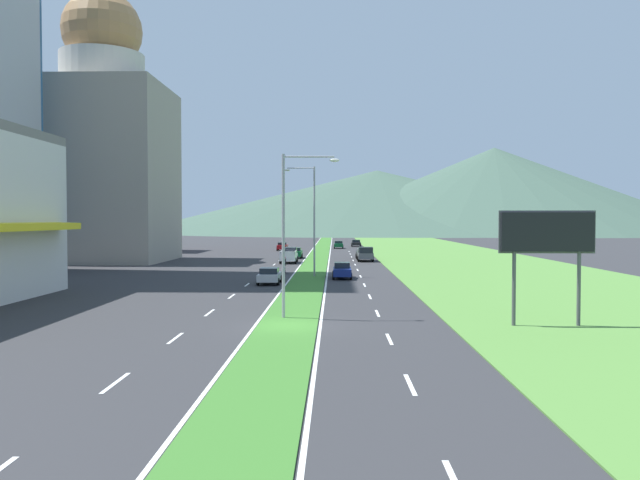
% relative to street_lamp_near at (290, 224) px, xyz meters
% --- Properties ---
extents(ground_plane, '(600.00, 600.00, 0.00)m').
position_rel_street_lamp_near_xyz_m(ground_plane, '(0.06, -2.70, -5.44)').
color(ground_plane, '#2D2D30').
extents(grass_median, '(3.20, 240.00, 0.06)m').
position_rel_street_lamp_near_xyz_m(grass_median, '(0.06, 57.30, -5.41)').
color(grass_median, '#387028').
rests_on(grass_median, ground_plane).
extents(grass_verge_right, '(24.00, 240.00, 0.06)m').
position_rel_street_lamp_near_xyz_m(grass_verge_right, '(20.66, 57.30, -5.41)').
color(grass_verge_right, '#518438').
rests_on(grass_verge_right, ground_plane).
extents(lane_dash_left_1, '(0.16, 2.80, 0.01)m').
position_rel_street_lamp_near_xyz_m(lane_dash_left_1, '(-5.04, -14.44, -5.43)').
color(lane_dash_left_1, silver).
rests_on(lane_dash_left_1, ground_plane).
extents(lane_dash_left_2, '(0.16, 2.80, 0.01)m').
position_rel_street_lamp_near_xyz_m(lane_dash_left_2, '(-5.04, -6.17, -5.43)').
color(lane_dash_left_2, silver).
rests_on(lane_dash_left_2, ground_plane).
extents(lane_dash_left_3, '(0.16, 2.80, 0.01)m').
position_rel_street_lamp_near_xyz_m(lane_dash_left_3, '(-5.04, 2.09, -5.43)').
color(lane_dash_left_3, silver).
rests_on(lane_dash_left_3, ground_plane).
extents(lane_dash_left_4, '(0.16, 2.80, 0.01)m').
position_rel_street_lamp_near_xyz_m(lane_dash_left_4, '(-5.04, 10.36, -5.43)').
color(lane_dash_left_4, silver).
rests_on(lane_dash_left_4, ground_plane).
extents(lane_dash_left_5, '(0.16, 2.80, 0.01)m').
position_rel_street_lamp_near_xyz_m(lane_dash_left_5, '(-5.04, 18.62, -5.43)').
color(lane_dash_left_5, silver).
rests_on(lane_dash_left_5, ground_plane).
extents(lane_dash_left_6, '(0.16, 2.80, 0.01)m').
position_rel_street_lamp_near_xyz_m(lane_dash_left_6, '(-5.04, 26.89, -5.43)').
color(lane_dash_left_6, silver).
rests_on(lane_dash_left_6, ground_plane).
extents(lane_dash_left_7, '(0.16, 2.80, 0.01)m').
position_rel_street_lamp_near_xyz_m(lane_dash_left_7, '(-5.04, 35.15, -5.43)').
color(lane_dash_left_7, silver).
rests_on(lane_dash_left_7, ground_plane).
extents(lane_dash_left_8, '(0.16, 2.80, 0.01)m').
position_rel_street_lamp_near_xyz_m(lane_dash_left_8, '(-5.04, 43.42, -5.43)').
color(lane_dash_left_8, silver).
rests_on(lane_dash_left_8, ground_plane).
extents(lane_dash_left_9, '(0.16, 2.80, 0.01)m').
position_rel_street_lamp_near_xyz_m(lane_dash_left_9, '(-5.04, 51.68, -5.43)').
color(lane_dash_left_9, silver).
rests_on(lane_dash_left_9, ground_plane).
extents(lane_dash_left_10, '(0.16, 2.80, 0.01)m').
position_rel_street_lamp_near_xyz_m(lane_dash_left_10, '(-5.04, 59.95, -5.43)').
color(lane_dash_left_10, silver).
rests_on(lane_dash_left_10, ground_plane).
extents(lane_dash_left_11, '(0.16, 2.80, 0.01)m').
position_rel_street_lamp_near_xyz_m(lane_dash_left_11, '(-5.04, 68.21, -5.43)').
color(lane_dash_left_11, silver).
rests_on(lane_dash_left_11, ground_plane).
extents(lane_dash_left_12, '(0.16, 2.80, 0.01)m').
position_rel_street_lamp_near_xyz_m(lane_dash_left_12, '(-5.04, 76.48, -5.43)').
color(lane_dash_left_12, silver).
rests_on(lane_dash_left_12, ground_plane).
extents(lane_dash_right_1, '(0.16, 2.80, 0.01)m').
position_rel_street_lamp_near_xyz_m(lane_dash_right_1, '(5.16, -14.44, -5.43)').
color(lane_dash_right_1, silver).
rests_on(lane_dash_right_1, ground_plane).
extents(lane_dash_right_2, '(0.16, 2.80, 0.01)m').
position_rel_street_lamp_near_xyz_m(lane_dash_right_2, '(5.16, -6.17, -5.43)').
color(lane_dash_right_2, silver).
rests_on(lane_dash_right_2, ground_plane).
extents(lane_dash_right_3, '(0.16, 2.80, 0.01)m').
position_rel_street_lamp_near_xyz_m(lane_dash_right_3, '(5.16, 2.09, -5.43)').
color(lane_dash_right_3, silver).
rests_on(lane_dash_right_3, ground_plane).
extents(lane_dash_right_4, '(0.16, 2.80, 0.01)m').
position_rel_street_lamp_near_xyz_m(lane_dash_right_4, '(5.16, 10.36, -5.43)').
color(lane_dash_right_4, silver).
rests_on(lane_dash_right_4, ground_plane).
extents(lane_dash_right_5, '(0.16, 2.80, 0.01)m').
position_rel_street_lamp_near_xyz_m(lane_dash_right_5, '(5.16, 18.62, -5.43)').
color(lane_dash_right_5, silver).
rests_on(lane_dash_right_5, ground_plane).
extents(lane_dash_right_6, '(0.16, 2.80, 0.01)m').
position_rel_street_lamp_near_xyz_m(lane_dash_right_6, '(5.16, 26.89, -5.43)').
color(lane_dash_right_6, silver).
rests_on(lane_dash_right_6, ground_plane).
extents(lane_dash_right_7, '(0.16, 2.80, 0.01)m').
position_rel_street_lamp_near_xyz_m(lane_dash_right_7, '(5.16, 35.15, -5.43)').
color(lane_dash_right_7, silver).
rests_on(lane_dash_right_7, ground_plane).
extents(lane_dash_right_8, '(0.16, 2.80, 0.01)m').
position_rel_street_lamp_near_xyz_m(lane_dash_right_8, '(5.16, 43.42, -5.43)').
color(lane_dash_right_8, silver).
rests_on(lane_dash_right_8, ground_plane).
extents(lane_dash_right_9, '(0.16, 2.80, 0.01)m').
position_rel_street_lamp_near_xyz_m(lane_dash_right_9, '(5.16, 51.68, -5.43)').
color(lane_dash_right_9, silver).
rests_on(lane_dash_right_9, ground_plane).
extents(lane_dash_right_10, '(0.16, 2.80, 0.01)m').
position_rel_street_lamp_near_xyz_m(lane_dash_right_10, '(5.16, 59.95, -5.43)').
color(lane_dash_right_10, silver).
rests_on(lane_dash_right_10, ground_plane).
extents(lane_dash_right_11, '(0.16, 2.80, 0.01)m').
position_rel_street_lamp_near_xyz_m(lane_dash_right_11, '(5.16, 68.21, -5.43)').
color(lane_dash_right_11, silver).
rests_on(lane_dash_right_11, ground_plane).
extents(lane_dash_right_12, '(0.16, 2.80, 0.01)m').
position_rel_street_lamp_near_xyz_m(lane_dash_right_12, '(5.16, 76.48, -5.43)').
color(lane_dash_right_12, silver).
rests_on(lane_dash_right_12, ground_plane).
extents(edge_line_median_left, '(0.16, 240.00, 0.01)m').
position_rel_street_lamp_near_xyz_m(edge_line_median_left, '(-1.69, 57.30, -5.43)').
color(edge_line_median_left, silver).
rests_on(edge_line_median_left, ground_plane).
extents(edge_line_median_right, '(0.16, 240.00, 0.01)m').
position_rel_street_lamp_near_xyz_m(edge_line_median_right, '(1.81, 57.30, -5.43)').
color(edge_line_median_right, silver).
rests_on(edge_line_median_right, ground_plane).
extents(domed_building, '(17.20, 17.20, 36.52)m').
position_rel_street_lamp_near_xyz_m(domed_building, '(-28.90, 49.65, 9.94)').
color(domed_building, '#9E9384').
rests_on(domed_building, ground_plane).
extents(midrise_colored, '(12.63, 12.63, 19.83)m').
position_rel_street_lamp_near_xyz_m(midrise_colored, '(-36.97, 76.38, 4.48)').
color(midrise_colored, '#D83847').
rests_on(midrise_colored, ground_plane).
extents(hill_far_left, '(125.02, 125.02, 25.73)m').
position_rel_street_lamp_near_xyz_m(hill_far_left, '(-114.76, 243.11, 7.43)').
color(hill_far_left, '#3D5647').
rests_on(hill_far_left, ground_plane).
extents(hill_far_center, '(235.29, 235.29, 29.88)m').
position_rel_street_lamp_near_xyz_m(hill_far_center, '(23.51, 276.47, 9.50)').
color(hill_far_center, '#3D5647').
rests_on(hill_far_center, ground_plane).
extents(hill_far_right, '(185.01, 185.01, 38.00)m').
position_rel_street_lamp_near_xyz_m(hill_far_right, '(74.33, 250.87, 13.56)').
color(hill_far_right, '#3D5647').
rests_on(hill_far_right, ground_plane).
extents(street_lamp_near, '(3.28, 0.33, 9.40)m').
position_rel_street_lamp_near_xyz_m(street_lamp_near, '(0.00, 0.00, 0.00)').
color(street_lamp_near, '#99999E').
rests_on(street_lamp_near, ground_plane).
extents(street_lamp_mid, '(3.05, 0.30, 10.92)m').
position_rel_street_lamp_near_xyz_m(street_lamp_mid, '(0.27, 26.53, 0.76)').
color(street_lamp_mid, '#99999E').
rests_on(street_lamp_mid, ground_plane).
extents(billboard_roadside, '(5.06, 0.28, 6.15)m').
position_rel_street_lamp_near_xyz_m(billboard_roadside, '(13.76, -2.50, -0.76)').
color(billboard_roadside, '#4C4C51').
rests_on(billboard_roadside, ground_plane).
extents(car_0, '(1.87, 4.21, 1.52)m').
position_rel_street_lamp_near_xyz_m(car_0, '(-6.99, 79.36, -4.66)').
color(car_0, maroon).
rests_on(car_0, ground_plane).
extents(car_1, '(2.02, 4.20, 1.43)m').
position_rel_street_lamp_near_xyz_m(car_1, '(7.10, 96.92, -4.70)').
color(car_1, black).
rests_on(car_1, ground_plane).
extents(car_2, '(1.87, 4.16, 1.47)m').
position_rel_street_lamp_near_xyz_m(car_2, '(3.37, 88.70, -4.69)').
color(car_2, '#0C5128').
rests_on(car_2, ground_plane).
extents(car_3, '(1.94, 4.80, 1.56)m').
position_rel_street_lamp_near_xyz_m(car_3, '(-3.17, 56.86, -4.64)').
color(car_3, '#0C5128').
rests_on(car_3, ground_plane).
extents(car_4, '(1.95, 4.24, 1.44)m').
position_rel_street_lamp_near_xyz_m(car_4, '(-3.17, 19.45, -4.70)').
color(car_4, '#B2B2B7').
rests_on(car_4, ground_plane).
extents(car_5, '(1.86, 4.17, 1.48)m').
position_rel_street_lamp_near_xyz_m(car_5, '(6.61, 56.63, -4.68)').
color(car_5, black).
rests_on(car_5, ground_plane).
extents(car_6, '(1.86, 4.45, 1.55)m').
position_rel_street_lamp_near_xyz_m(car_6, '(3.29, 24.86, -4.66)').
color(car_6, navy).
rests_on(car_6, ground_plane).
extents(pickup_truck_0, '(2.18, 5.40, 2.00)m').
position_rel_street_lamp_near_xyz_m(pickup_truck_0, '(-3.41, 46.72, -4.45)').
color(pickup_truck_0, silver).
rests_on(pickup_truck_0, ground_plane).
extents(pickup_truck_1, '(2.18, 5.40, 2.00)m').
position_rel_street_lamp_near_xyz_m(pickup_truck_1, '(6.75, 49.99, -4.45)').
color(pickup_truck_1, '#515459').
rests_on(pickup_truck_1, ground_plane).
extents(motorcycle_rider, '(0.36, 2.00, 1.80)m').
position_rel_street_lamp_near_xyz_m(motorcycle_rider, '(-2.74, 30.51, -4.69)').
color(motorcycle_rider, black).
rests_on(motorcycle_rider, ground_plane).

